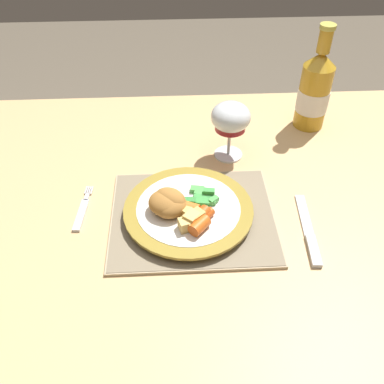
{
  "coord_description": "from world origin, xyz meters",
  "views": [
    {
      "loc": [
        -0.05,
        -0.63,
        1.32
      ],
      "look_at": [
        -0.02,
        -0.04,
        0.78
      ],
      "focal_mm": 40.0,
      "sensor_mm": 36.0,
      "label": 1
    }
  ],
  "objects_px": {
    "dinner_plate": "(188,211)",
    "wine_glass": "(231,119)",
    "table_knife": "(309,235)",
    "dining_table": "(199,228)",
    "fork": "(82,211)",
    "bottle": "(314,91)"
  },
  "relations": [
    {
      "from": "dinner_plate",
      "to": "wine_glass",
      "type": "bearing_deg",
      "value": 62.85
    },
    {
      "from": "dinner_plate",
      "to": "table_knife",
      "type": "xyz_separation_m",
      "value": [
        0.22,
        -0.06,
        -0.01
      ]
    },
    {
      "from": "dining_table",
      "to": "fork",
      "type": "relative_size",
      "value": 10.29
    },
    {
      "from": "dining_table",
      "to": "table_knife",
      "type": "xyz_separation_m",
      "value": [
        0.19,
        -0.12,
        0.1
      ]
    },
    {
      "from": "dinner_plate",
      "to": "fork",
      "type": "distance_m",
      "value": 0.21
    },
    {
      "from": "dining_table",
      "to": "fork",
      "type": "distance_m",
      "value": 0.25
    },
    {
      "from": "fork",
      "to": "table_knife",
      "type": "xyz_separation_m",
      "value": [
        0.42,
        -0.08,
        0.0
      ]
    },
    {
      "from": "table_knife",
      "to": "dinner_plate",
      "type": "bearing_deg",
      "value": 164.57
    },
    {
      "from": "dinner_plate",
      "to": "wine_glass",
      "type": "xyz_separation_m",
      "value": [
        0.1,
        0.19,
        0.08
      ]
    },
    {
      "from": "dinner_plate",
      "to": "bottle",
      "type": "height_order",
      "value": "bottle"
    },
    {
      "from": "fork",
      "to": "bottle",
      "type": "xyz_separation_m",
      "value": [
        0.51,
        0.28,
        0.09
      ]
    },
    {
      "from": "dining_table",
      "to": "dinner_plate",
      "type": "relative_size",
      "value": 5.25
    },
    {
      "from": "bottle",
      "to": "wine_glass",
      "type": "bearing_deg",
      "value": -151.43
    },
    {
      "from": "wine_glass",
      "to": "bottle",
      "type": "bearing_deg",
      "value": 28.57
    },
    {
      "from": "table_knife",
      "to": "wine_glass",
      "type": "xyz_separation_m",
      "value": [
        -0.12,
        0.25,
        0.09
      ]
    },
    {
      "from": "dinner_plate",
      "to": "bottle",
      "type": "bearing_deg",
      "value": 44.81
    },
    {
      "from": "wine_glass",
      "to": "bottle",
      "type": "height_order",
      "value": "bottle"
    },
    {
      "from": "dinner_plate",
      "to": "wine_glass",
      "type": "height_order",
      "value": "wine_glass"
    },
    {
      "from": "dining_table",
      "to": "wine_glass",
      "type": "xyz_separation_m",
      "value": [
        0.07,
        0.13,
        0.19
      ]
    },
    {
      "from": "dining_table",
      "to": "fork",
      "type": "height_order",
      "value": "fork"
    },
    {
      "from": "dining_table",
      "to": "table_knife",
      "type": "relative_size",
      "value": 7.06
    },
    {
      "from": "dining_table",
      "to": "table_knife",
      "type": "height_order",
      "value": "table_knife"
    }
  ]
}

